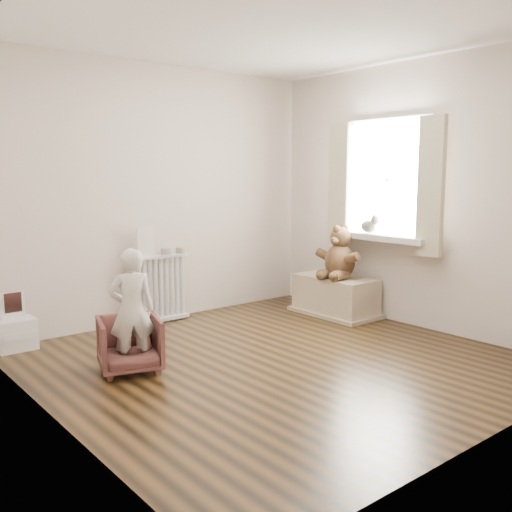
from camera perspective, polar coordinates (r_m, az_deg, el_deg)
floor at (r=4.72m, az=2.07°, el=-10.44°), size 3.60×3.60×0.01m
ceiling at (r=4.60m, az=2.25°, el=21.91°), size 3.60×3.60×0.01m
back_wall at (r=5.95m, az=-9.43°, el=6.10°), size 3.60×0.02×2.60m
front_wall at (r=3.35m, az=23.01°, el=3.95°), size 3.60×0.02×2.60m
left_wall at (r=3.56m, az=-20.25°, el=4.31°), size 0.02×3.60×2.60m
right_wall at (r=5.82m, az=15.66°, el=5.86°), size 0.02×3.60×2.60m
window at (r=5.97m, az=13.12°, el=7.44°), size 0.03×0.90×1.10m
window_sill at (r=5.93m, az=12.41°, el=1.84°), size 0.22×1.10×0.06m
curtain_left at (r=5.54m, az=17.08°, el=6.63°), size 0.06×0.26×1.30m
curtain_right at (r=6.25m, az=8.32°, el=7.05°), size 0.06×0.26×1.30m
radiator at (r=5.88m, az=-9.75°, el=-2.87°), size 0.66×0.12×0.69m
paper_doll at (r=5.75m, az=-11.01°, el=1.42°), size 0.18×0.02×0.30m
tin_a at (r=5.88m, az=-8.97°, el=0.45°), size 0.11×0.11×0.06m
tin_b at (r=5.97m, az=-7.54°, el=0.56°), size 0.10×0.10×0.06m
toy_vanity at (r=5.35m, az=-22.97°, el=-5.80°), size 0.32×0.23×0.50m
armchair at (r=4.53m, az=-12.51°, el=-8.62°), size 0.58×0.59×0.43m
child at (r=4.41m, az=-12.33°, el=-5.30°), size 0.40×0.32×0.95m
toy_bench at (r=6.23m, az=7.95°, el=-3.99°), size 0.47×0.88×0.41m
teddy_bear at (r=6.07m, az=8.42°, el=0.19°), size 0.50×0.41×0.56m
plush_cat at (r=6.00m, az=11.25°, el=3.20°), size 0.19×0.26×0.20m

